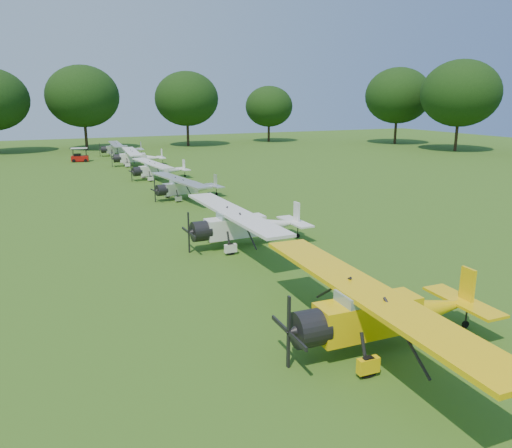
{
  "coord_description": "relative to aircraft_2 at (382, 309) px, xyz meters",
  "views": [
    {
      "loc": [
        -10.15,
        -26.45,
        8.13
      ],
      "look_at": [
        0.61,
        -2.47,
        1.4
      ],
      "focal_mm": 35.0,
      "sensor_mm": 36.0,
      "label": 1
    }
  ],
  "objects": [
    {
      "name": "tree_belt",
      "position": [
        3.72,
        14.48,
        6.65
      ],
      "size": [
        137.36,
        130.27,
        14.52
      ],
      "color": "black",
      "rests_on": "ground"
    },
    {
      "name": "aircraft_2",
      "position": [
        0.0,
        0.0,
        0.0
      ],
      "size": [
        7.51,
        11.94,
        2.36
      ],
      "rotation": [
        0.0,
        0.0,
        -0.03
      ],
      "color": "yellow",
      "rests_on": "ground"
    },
    {
      "name": "aircraft_4",
      "position": [
        1.18,
        26.91,
        -0.32
      ],
      "size": [
        5.83,
        9.25,
        1.82
      ],
      "rotation": [
        0.0,
        0.0,
        0.15
      ],
      "color": "silver",
      "rests_on": "ground"
    },
    {
      "name": "ground",
      "position": [
        0.15,
        14.32,
        -1.38
      ],
      "size": [
        160.0,
        160.0,
        0.0
      ],
      "primitive_type": "plane",
      "color": "#355615",
      "rests_on": "ground"
    },
    {
      "name": "aircraft_7",
      "position": [
        1.41,
        60.16,
        -0.27
      ],
      "size": [
        6.05,
        9.64,
        1.9
      ],
      "rotation": [
        0.0,
        0.0,
        -0.06
      ],
      "color": "silver",
      "rests_on": "ground"
    },
    {
      "name": "aircraft_6",
      "position": [
        1.49,
        48.73,
        -0.22
      ],
      "size": [
        6.34,
        10.1,
        1.99
      ],
      "rotation": [
        0.0,
        0.0,
        -0.08
      ],
      "color": "white",
      "rests_on": "ground"
    },
    {
      "name": "aircraft_5",
      "position": [
        1.45,
        37.72,
        -0.29
      ],
      "size": [
        5.94,
        9.46,
        1.86
      ],
      "rotation": [
        0.0,
        0.0,
        0.1
      ],
      "color": "white",
      "rests_on": "ground"
    },
    {
      "name": "aircraft_3",
      "position": [
        0.42,
        12.75,
        -0.08
      ],
      "size": [
        7.07,
        11.24,
        2.22
      ],
      "rotation": [
        0.0,
        0.0,
        0.02
      ],
      "color": "white",
      "rests_on": "ground"
    },
    {
      "name": "golf_cart",
      "position": [
        -4.47,
        55.58,
        -0.79
      ],
      "size": [
        2.25,
        1.6,
        1.77
      ],
      "rotation": [
        0.0,
        0.0,
        -0.17
      ],
      "color": "#A8110C",
      "rests_on": "ground"
    }
  ]
}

